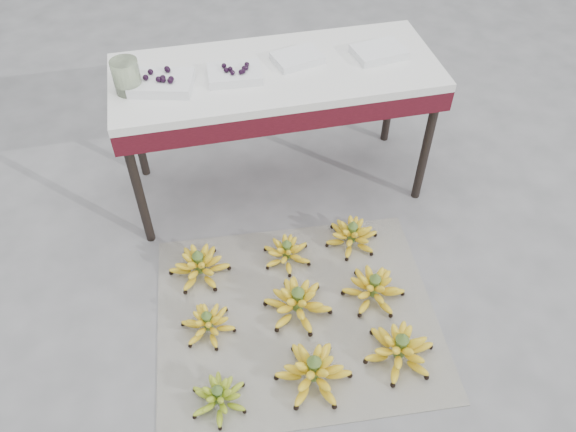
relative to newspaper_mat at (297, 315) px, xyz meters
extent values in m
plane|color=#5F5F61|center=(0.05, -0.02, 0.00)|extent=(60.00, 60.00, 0.00)
cube|color=silver|center=(0.00, 0.00, 0.00)|extent=(1.32, 1.14, 0.01)
ellipsoid|color=olive|center=(-0.40, -0.34, 0.04)|extent=(0.28, 0.28, 0.07)
ellipsoid|color=olive|center=(-0.40, -0.34, 0.07)|extent=(0.20, 0.20, 0.05)
ellipsoid|color=olive|center=(-0.40, -0.34, 0.10)|extent=(0.13, 0.13, 0.04)
cylinder|color=#4A692A|center=(-0.40, -0.34, 0.07)|extent=(0.04, 0.04, 0.09)
cone|color=#4A692A|center=(-0.40, -0.34, 0.13)|extent=(0.04, 0.04, 0.03)
ellipsoid|color=yellow|center=(-0.01, -0.32, 0.05)|extent=(0.40, 0.40, 0.09)
ellipsoid|color=yellow|center=(-0.01, -0.32, 0.09)|extent=(0.28, 0.28, 0.07)
ellipsoid|color=yellow|center=(-0.01, -0.32, 0.13)|extent=(0.18, 0.18, 0.06)
cylinder|color=#4A692A|center=(-0.01, -0.32, 0.09)|extent=(0.05, 0.05, 0.13)
cone|color=#4A692A|center=(-0.01, -0.32, 0.17)|extent=(0.06, 0.06, 0.05)
ellipsoid|color=yellow|center=(0.37, -0.30, 0.05)|extent=(0.39, 0.39, 0.09)
ellipsoid|color=yellow|center=(0.37, -0.30, 0.09)|extent=(0.27, 0.27, 0.07)
ellipsoid|color=yellow|center=(0.37, -0.30, 0.12)|extent=(0.18, 0.18, 0.06)
cylinder|color=#4A692A|center=(0.37, -0.30, 0.09)|extent=(0.05, 0.05, 0.12)
cone|color=#4A692A|center=(0.37, -0.30, 0.16)|extent=(0.06, 0.06, 0.04)
ellipsoid|color=yellow|center=(-0.40, 0.01, 0.04)|extent=(0.31, 0.31, 0.07)
ellipsoid|color=yellow|center=(-0.40, 0.01, 0.07)|extent=(0.22, 0.22, 0.05)
ellipsoid|color=yellow|center=(-0.40, 0.01, 0.10)|extent=(0.14, 0.14, 0.04)
cylinder|color=#4A692A|center=(-0.40, 0.01, 0.07)|extent=(0.04, 0.04, 0.10)
cone|color=#4A692A|center=(-0.40, 0.01, 0.13)|extent=(0.05, 0.05, 0.04)
ellipsoid|color=yellow|center=(0.01, 0.02, 0.05)|extent=(0.36, 0.36, 0.09)
ellipsoid|color=yellow|center=(0.01, 0.02, 0.09)|extent=(0.26, 0.26, 0.07)
ellipsoid|color=yellow|center=(0.01, 0.02, 0.12)|extent=(0.17, 0.17, 0.06)
cylinder|color=#4A692A|center=(0.01, 0.02, 0.09)|extent=(0.05, 0.05, 0.12)
cone|color=#4A692A|center=(0.01, 0.02, 0.17)|extent=(0.06, 0.06, 0.05)
ellipsoid|color=yellow|center=(0.37, 0.02, 0.05)|extent=(0.36, 0.36, 0.08)
ellipsoid|color=yellow|center=(0.37, 0.02, 0.08)|extent=(0.26, 0.26, 0.06)
ellipsoid|color=yellow|center=(0.37, 0.02, 0.12)|extent=(0.17, 0.17, 0.05)
cylinder|color=#4A692A|center=(0.37, 0.02, 0.08)|extent=(0.05, 0.05, 0.12)
cone|color=#4A692A|center=(0.37, 0.02, 0.16)|extent=(0.05, 0.05, 0.04)
ellipsoid|color=yellow|center=(-0.40, 0.33, 0.04)|extent=(0.38, 0.38, 0.08)
ellipsoid|color=yellow|center=(-0.40, 0.33, 0.08)|extent=(0.26, 0.26, 0.06)
ellipsoid|color=yellow|center=(-0.40, 0.33, 0.12)|extent=(0.17, 0.17, 0.05)
cylinder|color=#4A692A|center=(-0.40, 0.33, 0.08)|extent=(0.05, 0.05, 0.12)
cone|color=#4A692A|center=(-0.40, 0.33, 0.16)|extent=(0.05, 0.05, 0.04)
ellipsoid|color=yellow|center=(0.03, 0.33, 0.04)|extent=(0.25, 0.25, 0.07)
ellipsoid|color=yellow|center=(0.03, 0.33, 0.07)|extent=(0.17, 0.17, 0.05)
ellipsoid|color=yellow|center=(0.03, 0.33, 0.10)|extent=(0.11, 0.11, 0.04)
cylinder|color=#4A692A|center=(0.03, 0.33, 0.07)|extent=(0.04, 0.04, 0.10)
cone|color=#4A692A|center=(0.03, 0.33, 0.13)|extent=(0.05, 0.05, 0.04)
ellipsoid|color=yellow|center=(0.37, 0.36, 0.04)|extent=(0.27, 0.27, 0.08)
ellipsoid|color=yellow|center=(0.37, 0.36, 0.08)|extent=(0.19, 0.19, 0.06)
ellipsoid|color=yellow|center=(0.37, 0.36, 0.11)|extent=(0.12, 0.12, 0.05)
cylinder|color=#4A692A|center=(0.37, 0.36, 0.08)|extent=(0.04, 0.04, 0.11)
cone|color=#4A692A|center=(0.37, 0.36, 0.15)|extent=(0.05, 0.05, 0.04)
cylinder|color=black|center=(-0.62, 0.62, 0.35)|extent=(0.05, 0.05, 0.70)
cylinder|color=black|center=(0.82, 0.62, 0.35)|extent=(0.05, 0.05, 0.70)
cylinder|color=black|center=(-0.62, 1.13, 0.35)|extent=(0.05, 0.05, 0.70)
cylinder|color=black|center=(0.82, 1.13, 0.35)|extent=(0.05, 0.05, 0.70)
cube|color=#550F1D|center=(0.10, 0.88, 0.64)|extent=(1.54, 0.62, 0.10)
cube|color=silver|center=(0.10, 0.88, 0.72)|extent=(1.54, 0.62, 0.04)
cube|color=silver|center=(-0.43, 0.84, 0.76)|extent=(0.31, 0.26, 0.04)
sphere|color=black|center=(-0.39, 0.80, 0.79)|extent=(0.03, 0.03, 0.03)
sphere|color=black|center=(-0.47, 0.88, 0.79)|extent=(0.03, 0.03, 0.03)
sphere|color=black|center=(-0.40, 0.89, 0.79)|extent=(0.03, 0.03, 0.03)
sphere|color=black|center=(-0.39, 0.79, 0.79)|extent=(0.03, 0.03, 0.03)
sphere|color=black|center=(-0.44, 0.81, 0.79)|extent=(0.03, 0.03, 0.03)
sphere|color=black|center=(-0.42, 0.80, 0.79)|extent=(0.03, 0.03, 0.03)
sphere|color=black|center=(-0.50, 0.84, 0.79)|extent=(0.03, 0.03, 0.03)
sphere|color=black|center=(-0.40, 0.88, 0.79)|extent=(0.03, 0.03, 0.03)
sphere|color=black|center=(-0.42, 0.82, 0.79)|extent=(0.03, 0.03, 0.03)
cube|color=silver|center=(-0.10, 0.84, 0.76)|extent=(0.25, 0.19, 0.04)
sphere|color=black|center=(-0.14, 0.87, 0.79)|extent=(0.02, 0.02, 0.02)
sphere|color=black|center=(-0.07, 0.81, 0.79)|extent=(0.02, 0.02, 0.02)
sphere|color=black|center=(-0.12, 0.84, 0.79)|extent=(0.02, 0.02, 0.02)
sphere|color=black|center=(-0.04, 0.86, 0.79)|extent=(0.02, 0.02, 0.02)
sphere|color=black|center=(-0.12, 0.80, 0.79)|extent=(0.02, 0.02, 0.02)
sphere|color=black|center=(-0.08, 0.80, 0.79)|extent=(0.02, 0.02, 0.02)
sphere|color=black|center=(-0.06, 0.83, 0.79)|extent=(0.02, 0.02, 0.02)
sphere|color=black|center=(-0.14, 0.83, 0.79)|extent=(0.02, 0.02, 0.02)
sphere|color=black|center=(-0.05, 0.83, 0.79)|extent=(0.02, 0.02, 0.02)
cube|color=silver|center=(0.21, 0.91, 0.75)|extent=(0.25, 0.21, 0.04)
cube|color=silver|center=(0.60, 0.88, 0.76)|extent=(0.26, 0.20, 0.04)
cylinder|color=#B8CBA1|center=(-0.57, 0.84, 0.81)|extent=(0.15, 0.15, 0.15)
camera|label=1|loc=(-0.35, -1.39, 2.16)|focal=35.00mm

